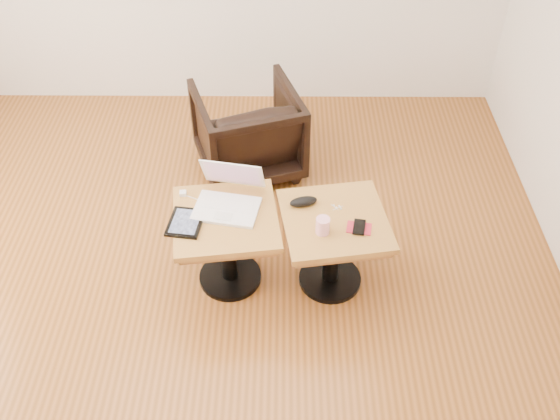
{
  "coord_description": "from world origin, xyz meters",
  "views": [
    {
      "loc": [
        0.5,
        -2.38,
        2.96
      ],
      "look_at": [
        0.49,
        0.17,
        0.58
      ],
      "focal_mm": 40.0,
      "sensor_mm": 36.0,
      "label": 1
    }
  ],
  "objects_px": {
    "armchair": "(248,131)",
    "side_table_left": "(227,233)",
    "laptop": "(229,197)",
    "striped_cup": "(323,226)",
    "side_table_right": "(333,235)"
  },
  "relations": [
    {
      "from": "laptop",
      "to": "striped_cup",
      "type": "xyz_separation_m",
      "value": [
        0.53,
        -0.23,
        0.0
      ]
    },
    {
      "from": "side_table_left",
      "to": "laptop",
      "type": "xyz_separation_m",
      "value": [
        0.01,
        0.1,
        0.18
      ]
    },
    {
      "from": "armchair",
      "to": "side_table_right",
      "type": "bearing_deg",
      "value": 97.7
    },
    {
      "from": "side_table_right",
      "to": "armchair",
      "type": "xyz_separation_m",
      "value": [
        -0.55,
        1.12,
        -0.07
      ]
    },
    {
      "from": "laptop",
      "to": "striped_cup",
      "type": "relative_size",
      "value": 4.22
    },
    {
      "from": "armchair",
      "to": "side_table_left",
      "type": "bearing_deg",
      "value": 68.06
    },
    {
      "from": "side_table_left",
      "to": "armchair",
      "type": "relative_size",
      "value": 0.92
    },
    {
      "from": "side_table_right",
      "to": "striped_cup",
      "type": "relative_size",
      "value": 6.73
    },
    {
      "from": "side_table_left",
      "to": "laptop",
      "type": "height_order",
      "value": "laptop"
    },
    {
      "from": "side_table_left",
      "to": "side_table_right",
      "type": "distance_m",
      "value": 0.62
    },
    {
      "from": "side_table_right",
      "to": "striped_cup",
      "type": "xyz_separation_m",
      "value": [
        -0.08,
        -0.11,
        0.18
      ]
    },
    {
      "from": "laptop",
      "to": "armchair",
      "type": "height_order",
      "value": "laptop"
    },
    {
      "from": "side_table_left",
      "to": "striped_cup",
      "type": "relative_size",
      "value": 6.62
    },
    {
      "from": "side_table_right",
      "to": "laptop",
      "type": "relative_size",
      "value": 1.6
    },
    {
      "from": "striped_cup",
      "to": "side_table_left",
      "type": "bearing_deg",
      "value": 167.21
    }
  ]
}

